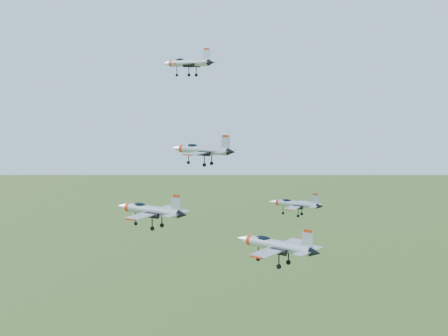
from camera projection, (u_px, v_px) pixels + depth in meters
The scene contains 5 objects.
jet_lead at pixel (188, 63), 119.36m from camera, with size 12.59×10.46×3.36m.
jet_left_high at pixel (202, 150), 110.91m from camera, with size 13.45×11.06×3.60m.
jet_right_high at pixel (150, 210), 89.35m from camera, with size 12.62×10.39×3.38m.
jet_left_low at pixel (295, 204), 111.65m from camera, with size 10.42×8.59×2.79m.
jet_right_low at pixel (276, 245), 86.77m from camera, with size 13.86×11.57×3.71m.
Camera 1 is at (46.66, -93.51, 153.17)m, focal length 50.00 mm.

